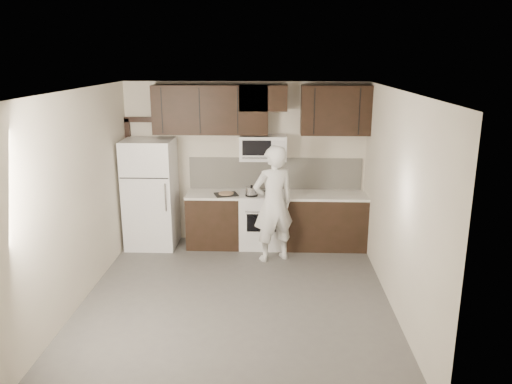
# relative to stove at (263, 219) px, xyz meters

# --- Properties ---
(floor) EXTENTS (4.50, 4.50, 0.00)m
(floor) POSITION_rel_stove_xyz_m (-0.30, -1.94, -0.46)
(floor) COLOR #555350
(floor) RESTS_ON ground
(back_wall) EXTENTS (4.00, 0.00, 4.00)m
(back_wall) POSITION_rel_stove_xyz_m (-0.30, 0.31, 0.89)
(back_wall) COLOR beige
(back_wall) RESTS_ON ground
(ceiling) EXTENTS (4.50, 4.50, 0.00)m
(ceiling) POSITION_rel_stove_xyz_m (-0.30, -1.94, 2.24)
(ceiling) COLOR white
(ceiling) RESTS_ON back_wall
(counter_run) EXTENTS (2.95, 0.64, 0.91)m
(counter_run) POSITION_rel_stove_xyz_m (0.30, 0.00, -0.00)
(counter_run) COLOR black
(counter_run) RESTS_ON floor
(stove) EXTENTS (0.76, 0.66, 0.94)m
(stove) POSITION_rel_stove_xyz_m (0.00, 0.00, 0.00)
(stove) COLOR white
(stove) RESTS_ON floor
(backsplash) EXTENTS (2.90, 0.02, 0.54)m
(backsplash) POSITION_rel_stove_xyz_m (0.20, 0.30, 0.72)
(backsplash) COLOR beige
(backsplash) RESTS_ON counter_run
(upper_cabinets) EXTENTS (3.48, 0.35, 0.78)m
(upper_cabinets) POSITION_rel_stove_xyz_m (-0.09, 0.14, 1.82)
(upper_cabinets) COLOR black
(upper_cabinets) RESTS_ON back_wall
(microwave) EXTENTS (0.76, 0.42, 0.40)m
(microwave) POSITION_rel_stove_xyz_m (-0.00, 0.12, 1.19)
(microwave) COLOR white
(microwave) RESTS_ON upper_cabinets
(refrigerator) EXTENTS (0.80, 0.76, 1.80)m
(refrigerator) POSITION_rel_stove_xyz_m (-1.85, -0.05, 0.44)
(refrigerator) COLOR white
(refrigerator) RESTS_ON floor
(door_trim) EXTENTS (0.50, 0.08, 2.12)m
(door_trim) POSITION_rel_stove_xyz_m (-2.22, 0.27, 0.79)
(door_trim) COLOR black
(door_trim) RESTS_ON floor
(saucepan) EXTENTS (0.33, 0.19, 0.18)m
(saucepan) POSITION_rel_stove_xyz_m (-0.18, -0.15, 0.52)
(saucepan) COLOR silver
(saucepan) RESTS_ON stove
(baking_tray) EXTENTS (0.42, 0.37, 0.02)m
(baking_tray) POSITION_rel_stove_xyz_m (-0.59, -0.12, 0.46)
(baking_tray) COLOR black
(baking_tray) RESTS_ON counter_run
(pizza) EXTENTS (0.30, 0.30, 0.02)m
(pizza) POSITION_rel_stove_xyz_m (-0.59, -0.12, 0.48)
(pizza) COLOR tan
(pizza) RESTS_ON baking_tray
(person) EXTENTS (0.78, 0.67, 1.82)m
(person) POSITION_rel_stove_xyz_m (0.17, -0.59, 0.45)
(person) COLOR silver
(person) RESTS_ON floor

